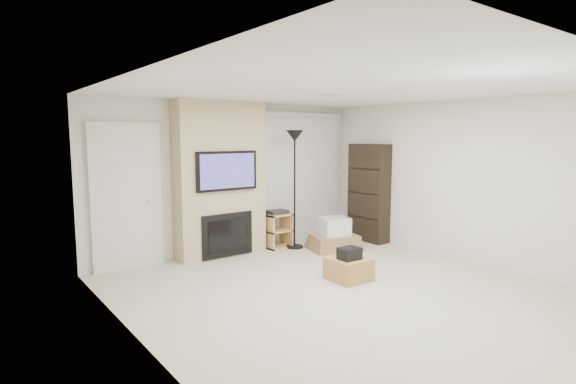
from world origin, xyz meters
TOP-DOWN VIEW (x-y plane):
  - floor at (0.00, 0.00)m, footprint 5.00×5.50m
  - ceiling at (0.00, 0.00)m, footprint 5.00×5.50m
  - wall_back at (0.00, 2.75)m, footprint 5.00×0.00m
  - wall_left at (-2.50, 0.00)m, footprint 0.00×5.50m
  - wall_right at (2.50, 0.00)m, footprint 0.00×5.50m
  - hvac_vent at (0.40, 0.80)m, footprint 0.35×0.18m
  - ottoman at (0.40, 0.36)m, footprint 0.51×0.51m
  - black_bag at (0.37, 0.32)m, footprint 0.29×0.23m
  - fireplace_wall at (-0.35, 2.54)m, footprint 1.50×0.47m
  - entry_door at (-1.80, 2.71)m, footprint 1.02×0.11m
  - vertical_blinds at (1.40, 2.70)m, footprint 1.98×0.10m
  - floor_lamp at (0.91, 2.20)m, footprint 0.30×0.30m
  - av_stand at (0.68, 2.41)m, footprint 0.45×0.38m
  - box_stack at (1.37, 1.69)m, footprint 0.98×0.84m
  - bookshelf at (2.34, 1.80)m, footprint 0.30×0.80m

SIDE VIEW (x-z plane):
  - floor at x=0.00m, z-range 0.00..0.00m
  - ottoman at x=0.40m, z-range 0.00..0.30m
  - box_stack at x=1.37m, z-range -0.07..0.49m
  - av_stand at x=0.68m, z-range 0.02..0.68m
  - black_bag at x=0.37m, z-range 0.30..0.46m
  - bookshelf at x=2.34m, z-range 0.00..1.80m
  - entry_door at x=-1.80m, z-range -0.02..2.12m
  - fireplace_wall at x=-0.35m, z-range -0.01..2.49m
  - wall_back at x=0.00m, z-range 0.00..2.50m
  - wall_left at x=-2.50m, z-range 0.00..2.50m
  - wall_right at x=2.50m, z-range 0.00..2.50m
  - vertical_blinds at x=1.40m, z-range 0.09..2.46m
  - floor_lamp at x=0.91m, z-range 0.59..2.63m
  - hvac_vent at x=0.40m, z-range 2.49..2.50m
  - ceiling at x=0.00m, z-range 2.50..2.50m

